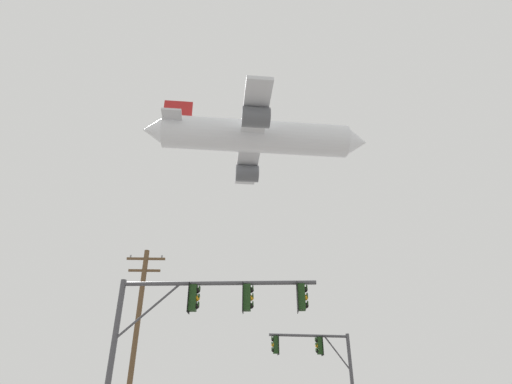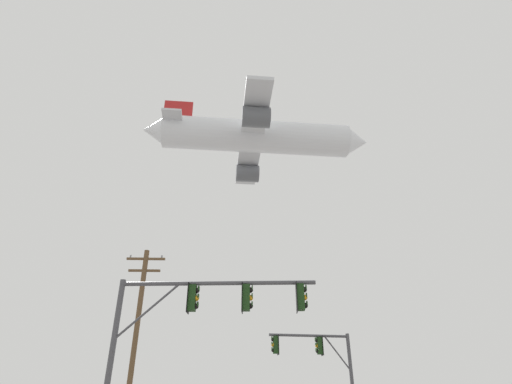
{
  "view_description": "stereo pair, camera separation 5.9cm",
  "coord_description": "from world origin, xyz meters",
  "px_view_note": "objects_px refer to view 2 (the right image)",
  "views": [
    {
      "loc": [
        -1.16,
        -6.36,
        1.64
      ],
      "look_at": [
        -0.39,
        19.63,
        15.55
      ],
      "focal_mm": 28.86,
      "sensor_mm": 36.0,
      "label": 1
    },
    {
      "loc": [
        -1.1,
        -6.36,
        1.64
      ],
      "look_at": [
        -0.39,
        19.63,
        15.55
      ],
      "focal_mm": 28.86,
      "sensor_mm": 36.0,
      "label": 2
    }
  ],
  "objects_px": {
    "utility_pole": "(136,334)",
    "airplane": "(257,137)",
    "signal_pole_near": "(198,315)",
    "signal_pole_far": "(321,360)"
  },
  "relations": [
    {
      "from": "utility_pole",
      "to": "airplane",
      "type": "distance_m",
      "value": 34.37
    },
    {
      "from": "signal_pole_near",
      "to": "signal_pole_far",
      "type": "xyz_separation_m",
      "value": [
        5.89,
        9.55,
        -0.43
      ]
    },
    {
      "from": "utility_pole",
      "to": "airplane",
      "type": "height_order",
      "value": "airplane"
    },
    {
      "from": "utility_pole",
      "to": "signal_pole_far",
      "type": "bearing_deg",
      "value": 7.2
    },
    {
      "from": "airplane",
      "to": "utility_pole",
      "type": "bearing_deg",
      "value": -109.41
    },
    {
      "from": "signal_pole_near",
      "to": "airplane",
      "type": "relative_size",
      "value": 0.24
    },
    {
      "from": "signal_pole_near",
      "to": "utility_pole",
      "type": "relative_size",
      "value": 0.71
    },
    {
      "from": "signal_pole_near",
      "to": "utility_pole",
      "type": "xyz_separation_m",
      "value": [
        -4.13,
        8.28,
        0.68
      ]
    },
    {
      "from": "signal_pole_far",
      "to": "utility_pole",
      "type": "relative_size",
      "value": 0.56
    },
    {
      "from": "utility_pole",
      "to": "signal_pole_near",
      "type": "bearing_deg",
      "value": -63.51
    }
  ]
}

